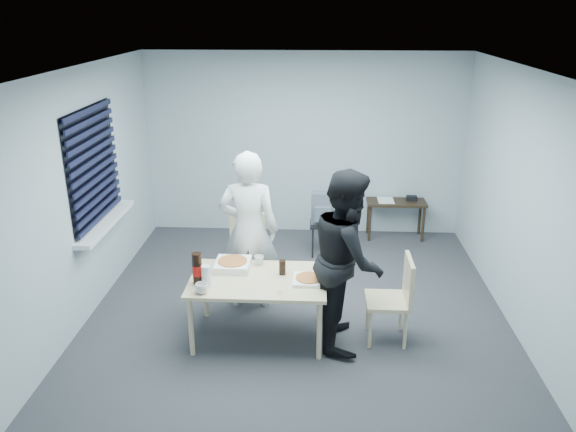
# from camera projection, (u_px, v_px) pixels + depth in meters

# --- Properties ---
(room) EXTENTS (5.00, 5.00, 5.00)m
(room) POSITION_uv_depth(u_px,v_px,m) (97.00, 175.00, 6.08)
(room) COLOR #2B2B30
(room) RESTS_ON ground
(dining_table) EXTENTS (1.34, 0.85, 0.65)m
(dining_table) POSITION_uv_depth(u_px,v_px,m) (258.00, 284.00, 5.52)
(dining_table) COLOR #C6B588
(dining_table) RESTS_ON ground
(chair_far) EXTENTS (0.42, 0.42, 0.89)m
(chair_far) POSITION_uv_depth(u_px,v_px,m) (247.00, 246.00, 6.59)
(chair_far) COLOR #C6B588
(chair_far) RESTS_ON ground
(chair_right) EXTENTS (0.42, 0.42, 0.89)m
(chair_right) POSITION_uv_depth(u_px,v_px,m) (397.00, 294.00, 5.49)
(chair_right) COLOR #C6B588
(chair_right) RESTS_ON ground
(person_white) EXTENTS (0.65, 0.42, 1.77)m
(person_white) POSITION_uv_depth(u_px,v_px,m) (249.00, 231.00, 6.04)
(person_white) COLOR silver
(person_white) RESTS_ON ground
(person_black) EXTENTS (0.47, 0.86, 1.77)m
(person_black) POSITION_uv_depth(u_px,v_px,m) (348.00, 259.00, 5.37)
(person_black) COLOR black
(person_black) RESTS_ON ground
(side_table) EXTENTS (0.83, 0.37, 0.55)m
(side_table) POSITION_uv_depth(u_px,v_px,m) (396.00, 207.00, 8.00)
(side_table) COLOR black
(side_table) RESTS_ON ground
(stool) EXTENTS (0.33, 0.33, 0.46)m
(stool) POSITION_uv_depth(u_px,v_px,m) (322.00, 231.00, 7.49)
(stool) COLOR black
(stool) RESTS_ON ground
(backpack) EXTENTS (0.30, 0.22, 0.42)m
(backpack) POSITION_uv_depth(u_px,v_px,m) (323.00, 209.00, 7.36)
(backpack) COLOR slate
(backpack) RESTS_ON stool
(pizza_box_a) EXTENTS (0.35, 0.35, 0.09)m
(pizza_box_a) POSITION_uv_depth(u_px,v_px,m) (233.00, 264.00, 5.71)
(pizza_box_a) COLOR white
(pizza_box_a) RESTS_ON dining_table
(pizza_box_b) EXTENTS (0.30, 0.30, 0.04)m
(pizza_box_b) POSITION_uv_depth(u_px,v_px,m) (309.00, 279.00, 5.44)
(pizza_box_b) COLOR white
(pizza_box_b) RESTS_ON dining_table
(mug_a) EXTENTS (0.17, 0.17, 0.10)m
(mug_a) POSITION_uv_depth(u_px,v_px,m) (202.00, 288.00, 5.21)
(mug_a) COLOR silver
(mug_a) RESTS_ON dining_table
(mug_b) EXTENTS (0.10, 0.10, 0.09)m
(mug_b) POSITION_uv_depth(u_px,v_px,m) (259.00, 260.00, 5.79)
(mug_b) COLOR silver
(mug_b) RESTS_ON dining_table
(cola_glass) EXTENTS (0.07, 0.07, 0.15)m
(cola_glass) POSITION_uv_depth(u_px,v_px,m) (282.00, 267.00, 5.56)
(cola_glass) COLOR black
(cola_glass) RESTS_ON dining_table
(soda_bottle) EXTENTS (0.10, 0.10, 0.31)m
(soda_bottle) POSITION_uv_depth(u_px,v_px,m) (197.00, 269.00, 5.36)
(soda_bottle) COLOR black
(soda_bottle) RESTS_ON dining_table
(plastic_cups) EXTENTS (0.09, 0.09, 0.21)m
(plastic_cups) POSITION_uv_depth(u_px,v_px,m) (206.00, 276.00, 5.32)
(plastic_cups) COLOR silver
(plastic_cups) RESTS_ON dining_table
(rubber_band) EXTENTS (0.07, 0.07, 0.00)m
(rubber_band) POSITION_uv_depth(u_px,v_px,m) (280.00, 293.00, 5.22)
(rubber_band) COLOR red
(rubber_band) RESTS_ON dining_table
(papers) EXTENTS (0.32, 0.36, 0.01)m
(papers) POSITION_uv_depth(u_px,v_px,m) (386.00, 200.00, 8.00)
(papers) COLOR white
(papers) RESTS_ON side_table
(black_box) EXTENTS (0.16, 0.13, 0.06)m
(black_box) POSITION_uv_depth(u_px,v_px,m) (412.00, 198.00, 8.00)
(black_box) COLOR black
(black_box) RESTS_ON side_table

